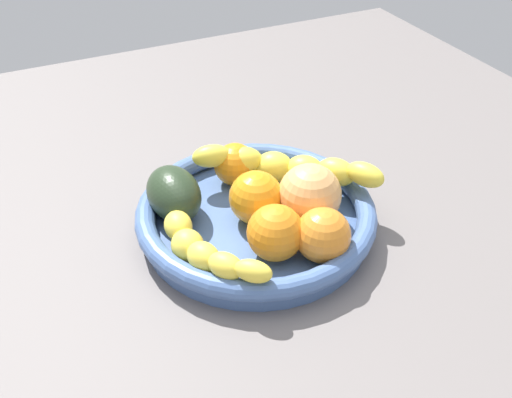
# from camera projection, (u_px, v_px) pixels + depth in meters

# --- Properties ---
(kitchen_counter) EXTENTS (1.20, 1.20, 0.03)m
(kitchen_counter) POSITION_uv_depth(u_px,v_px,m) (256.00, 238.00, 0.72)
(kitchen_counter) COLOR slate
(kitchen_counter) RESTS_ON ground
(fruit_bowl) EXTENTS (0.29, 0.29, 0.04)m
(fruit_bowl) POSITION_uv_depth(u_px,v_px,m) (256.00, 216.00, 0.70)
(fruit_bowl) COLOR #48679F
(fruit_bowl) RESTS_ON kitchen_counter
(banana_draped_left) EXTENTS (0.20, 0.16, 0.05)m
(banana_draped_left) POSITION_uv_depth(u_px,v_px,m) (288.00, 167.00, 0.73)
(banana_draped_left) COLOR yellow
(banana_draped_left) RESTS_ON fruit_bowl
(banana_draped_right) EXTENTS (0.08, 0.22, 0.05)m
(banana_draped_right) POSITION_uv_depth(u_px,v_px,m) (196.00, 237.00, 0.64)
(banana_draped_right) COLOR yellow
(banana_draped_right) RESTS_ON fruit_bowl
(orange_front) EXTENTS (0.06, 0.06, 0.06)m
(orange_front) POSITION_uv_depth(u_px,v_px,m) (323.00, 235.00, 0.63)
(orange_front) COLOR orange
(orange_front) RESTS_ON fruit_bowl
(orange_mid_left) EXTENTS (0.06, 0.06, 0.06)m
(orange_mid_left) POSITION_uv_depth(u_px,v_px,m) (257.00, 199.00, 0.68)
(orange_mid_left) COLOR orange
(orange_mid_left) RESTS_ON fruit_bowl
(orange_mid_right) EXTENTS (0.06, 0.06, 0.06)m
(orange_mid_right) POSITION_uv_depth(u_px,v_px,m) (235.00, 164.00, 0.75)
(orange_mid_right) COLOR orange
(orange_mid_right) RESTS_ON fruit_bowl
(orange_rear) EXTENTS (0.06, 0.06, 0.06)m
(orange_rear) POSITION_uv_depth(u_px,v_px,m) (275.00, 233.00, 0.64)
(orange_rear) COLOR orange
(orange_rear) RESTS_ON fruit_bowl
(avocado_dark) EXTENTS (0.06, 0.09, 0.06)m
(avocado_dark) POSITION_uv_depth(u_px,v_px,m) (174.00, 193.00, 0.70)
(avocado_dark) COLOR #263622
(avocado_dark) RESTS_ON fruit_bowl
(peach_blush) EXTENTS (0.07, 0.07, 0.07)m
(peach_blush) POSITION_uv_depth(u_px,v_px,m) (310.00, 195.00, 0.68)
(peach_blush) COLOR #E7A55F
(peach_blush) RESTS_ON fruit_bowl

